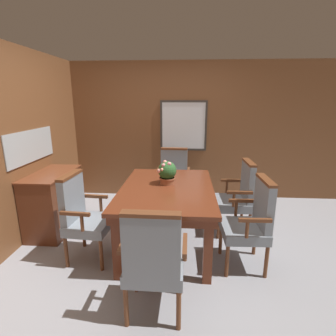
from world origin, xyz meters
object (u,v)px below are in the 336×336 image
chair_head_near (154,259)px  sideboard_cabinet (54,201)px  chair_left_near (83,214)px  dining_table (167,194)px  chair_right_near (251,220)px  chair_right_far (238,194)px  chair_head_far (173,176)px  potted_plant (167,172)px

chair_head_near → sideboard_cabinet: bearing=-41.9°
sideboard_cabinet → chair_left_near: bearing=-43.7°
dining_table → chair_head_near: 1.18m
chair_left_near → chair_right_near: size_ratio=1.00×
chair_right_far → sideboard_cabinet: size_ratio=1.07×
chair_head_far → sideboard_cabinet: 1.86m
chair_right_near → chair_head_near: size_ratio=1.00×
potted_plant → chair_head_far: bearing=88.5°
dining_table → chair_right_far: 1.03m
chair_right_far → potted_plant: (-0.95, -0.26, 0.37)m
chair_right_near → chair_head_near: (-0.96, -0.78, 0.00)m
chair_left_near → chair_head_near: same height
chair_left_near → chair_right_far: size_ratio=1.00×
chair_left_near → potted_plant: potted_plant is taller
chair_left_near → chair_right_near: same height
sideboard_cabinet → chair_head_far: bearing=29.1°
chair_left_near → chair_right_near: bearing=-86.7°
dining_table → chair_head_near: size_ratio=1.62×
dining_table → chair_right_near: size_ratio=1.62×
chair_head_near → dining_table: bearing=-90.6°
chair_right_far → chair_left_near: bearing=-69.7°
chair_left_near → chair_right_far: (1.87, 0.75, 0.00)m
chair_head_near → sideboard_cabinet: size_ratio=1.07×
dining_table → chair_left_near: (-0.93, -0.37, -0.12)m
chair_head_far → chair_head_near: bearing=-88.5°
chair_head_far → chair_right_far: same height
dining_table → chair_head_far: size_ratio=1.62×
potted_plant → chair_right_far: bearing=15.3°
potted_plant → chair_head_near: bearing=-90.7°
chair_right_near → chair_right_far: size_ratio=1.00×
potted_plant → chair_left_near: bearing=-151.8°
chair_right_far → potted_plant: size_ratio=3.30×
chair_head_near → chair_right_far: (0.97, 1.56, 0.00)m
dining_table → chair_right_near: bearing=-22.8°
chair_left_near → chair_head_far: (0.95, 1.55, 0.00)m
sideboard_cabinet → chair_right_near: bearing=-14.7°
dining_table → potted_plant: potted_plant is taller
chair_right_far → chair_right_near: bearing=-2.0°
chair_right_near → potted_plant: potted_plant is taller
dining_table → potted_plant: bearing=94.2°
dining_table → chair_right_far: (0.94, 0.38, -0.12)m
chair_left_near → dining_table: bearing=-64.3°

